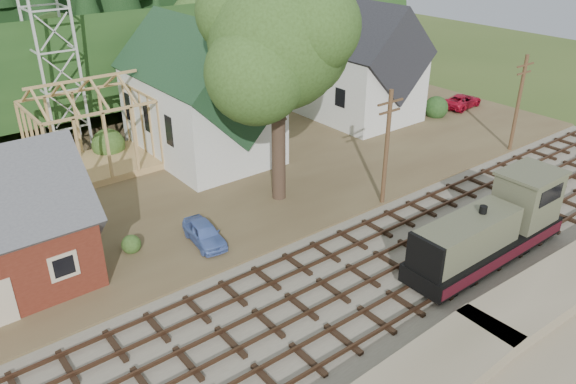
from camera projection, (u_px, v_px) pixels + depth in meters
ground at (362, 280)px, 30.07m from camera, size 140.00×140.00×0.00m
embankment at (503, 371)px, 24.09m from camera, size 64.00×5.00×1.60m
railroad_bed at (362, 278)px, 30.03m from camera, size 64.00×11.00×0.16m
village_flat at (194, 169)px, 42.65m from camera, size 64.00×26.00×0.30m
hillside at (82, 97)px, 59.59m from camera, size 70.00×28.96×12.74m
ridge at (36, 67)px, 70.84m from camera, size 80.00×20.00×12.00m
church at (202, 94)px, 42.68m from camera, size 8.40×15.17×13.00m
farmhouse at (358, 68)px, 51.17m from camera, size 8.40×10.80×10.60m
timber_frame at (91, 133)px, 40.75m from camera, size 8.20×6.20×6.99m
lattice_tower at (47, 25)px, 41.94m from camera, size 3.20×3.20×12.12m
big_tree at (279, 49)px, 33.76m from camera, size 10.90×8.40×14.70m
telegraph_pole_near at (387, 147)px, 35.68m from camera, size 2.20×0.28×8.00m
telegraph_pole_far at (518, 102)px, 43.96m from camera, size 2.20×0.28×8.00m
locomotive at (493, 229)px, 30.90m from camera, size 11.07×2.77×4.45m
car_blue at (204, 233)px, 32.55m from camera, size 1.96×3.96×1.30m
car_red at (462, 101)px, 55.18m from camera, size 4.91×2.68×1.30m
patio_set at (71, 238)px, 29.26m from camera, size 2.24×2.24×2.50m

